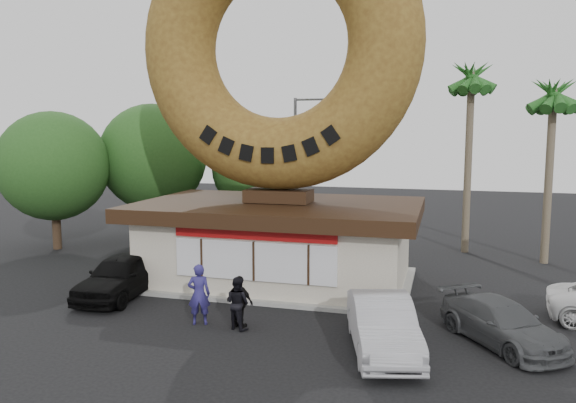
% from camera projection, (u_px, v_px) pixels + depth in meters
% --- Properties ---
extents(ground, '(90.00, 90.00, 0.00)m').
position_uv_depth(ground, '(223.00, 332.00, 17.26)').
color(ground, black).
rests_on(ground, ground).
extents(donut_shop, '(11.20, 7.20, 3.80)m').
position_uv_depth(donut_shop, '(279.00, 239.00, 22.75)').
color(donut_shop, beige).
rests_on(donut_shop, ground).
extents(giant_donut, '(11.19, 2.85, 11.19)m').
position_uv_depth(giant_donut, '(278.00, 47.00, 21.80)').
color(giant_donut, olive).
rests_on(giant_donut, donut_shop).
extents(tree_west, '(6.00, 6.00, 7.65)m').
position_uv_depth(tree_west, '(153.00, 157.00, 31.65)').
color(tree_west, '#473321').
rests_on(tree_west, ground).
extents(tree_mid, '(5.20, 5.20, 6.63)m').
position_uv_depth(tree_mid, '(257.00, 168.00, 32.15)').
color(tree_mid, '#473321').
rests_on(tree_mid, ground).
extents(tree_far, '(5.60, 5.60, 7.14)m').
position_uv_depth(tree_far, '(53.00, 166.00, 28.81)').
color(tree_far, '#473321').
rests_on(tree_far, ground).
extents(palm_near, '(2.60, 2.60, 9.75)m').
position_uv_depth(palm_near, '(471.00, 84.00, 27.54)').
color(palm_near, '#726651').
rests_on(palm_near, ground).
extents(palm_far, '(2.60, 2.60, 8.75)m').
position_uv_depth(palm_far, '(553.00, 101.00, 25.28)').
color(palm_far, '#726651').
rests_on(palm_far, ground).
extents(street_lamp, '(2.11, 0.20, 8.00)m').
position_uv_depth(street_lamp, '(298.00, 159.00, 32.47)').
color(street_lamp, '#59595E').
rests_on(street_lamp, ground).
extents(person_left, '(0.83, 0.68, 1.96)m').
position_uv_depth(person_left, '(199.00, 294.00, 17.83)').
color(person_left, navy).
rests_on(person_left, ground).
extents(person_center, '(0.98, 0.89, 1.66)m').
position_uv_depth(person_center, '(238.00, 303.00, 17.42)').
color(person_center, black).
rests_on(person_center, ground).
extents(person_right, '(1.04, 0.65, 1.65)m').
position_uv_depth(person_right, '(240.00, 302.00, 17.55)').
color(person_right, black).
rests_on(person_right, ground).
extents(car_black, '(2.14, 4.76, 1.59)m').
position_uv_depth(car_black, '(121.00, 276.00, 20.83)').
color(car_black, black).
rests_on(car_black, ground).
extents(car_silver, '(2.74, 4.90, 1.53)m').
position_uv_depth(car_silver, '(383.00, 325.00, 15.65)').
color(car_silver, '#B0AFB5').
rests_on(car_silver, ground).
extents(car_grey, '(3.91, 4.54, 1.25)m').
position_uv_depth(car_grey, '(502.00, 323.00, 16.20)').
color(car_grey, '#4D4F51').
rests_on(car_grey, ground).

